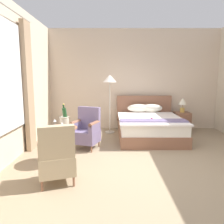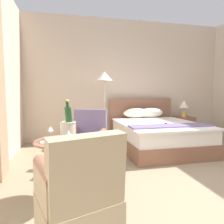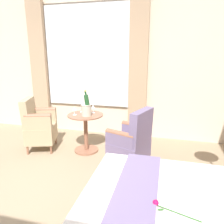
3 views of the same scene
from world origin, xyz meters
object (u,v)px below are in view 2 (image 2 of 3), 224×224
object	(u,v)px
floor_lamp_brass	(104,82)
wine_glass_near_edge	(69,134)
bedside_lamp	(184,106)
armchair_facing_bed	(79,199)
bed	(156,133)
wine_glass_near_bucket	(51,130)
armchair_by_window	(89,142)
champagne_bucket	(68,127)
snack_plate	(48,142)
side_table_round	(63,166)
nightstand	(183,127)

from	to	relation	value
floor_lamp_brass	wine_glass_near_edge	size ratio (longest dim) A/B	11.99
bedside_lamp	armchair_facing_bed	size ratio (longest dim) A/B	0.45
bed	wine_glass_near_edge	world-z (taller)	bed
wine_glass_near_bucket	armchair_by_window	world-z (taller)	armchair_by_window
bedside_lamp	armchair_by_window	distance (m)	3.20
wine_glass_near_edge	champagne_bucket	bearing A→B (deg)	90.44
wine_glass_near_edge	armchair_by_window	world-z (taller)	armchair_by_window
bed	snack_plate	world-z (taller)	bed
side_table_round	champagne_bucket	xyz separation A→B (m)	(0.06, 0.05, 0.44)
wine_glass_near_bucket	armchair_facing_bed	distance (m)	1.05
wine_glass_near_bucket	snack_plate	world-z (taller)	wine_glass_near_bucket
floor_lamp_brass	armchair_facing_bed	world-z (taller)	floor_lamp_brass
bed	nightstand	xyz separation A→B (m)	(1.13, 0.72, -0.03)
armchair_by_window	bed	bearing A→B (deg)	29.44
champagne_bucket	wine_glass_near_bucket	bearing A→B (deg)	166.15
armchair_facing_bed	nightstand	bearing A→B (deg)	48.60
floor_lamp_brass	champagne_bucket	distance (m)	2.50
side_table_round	bed	bearing A→B (deg)	42.21
wine_glass_near_bucket	armchair_by_window	xyz separation A→B (m)	(0.51, 0.79, -0.37)
nightstand	bedside_lamp	world-z (taller)	bedside_lamp
bed	side_table_round	xyz separation A→B (m)	(-1.97, -1.79, 0.06)
champagne_bucket	snack_plate	bearing A→B (deg)	-150.26
bedside_lamp	side_table_round	world-z (taller)	bedside_lamp
bed	floor_lamp_brass	distance (m)	1.65
floor_lamp_brass	snack_plate	world-z (taller)	floor_lamp_brass
champagne_bucket	snack_plate	world-z (taller)	champagne_bucket
bed	armchair_by_window	bearing A→B (deg)	-150.56
floor_lamp_brass	armchair_facing_bed	size ratio (longest dim) A/B	1.79
wine_glass_near_edge	snack_plate	bearing A→B (deg)	155.78
snack_plate	nightstand	bearing A→B (deg)	38.42
floor_lamp_brass	wine_glass_near_bucket	world-z (taller)	floor_lamp_brass
snack_plate	armchair_by_window	xyz separation A→B (m)	(0.53, 0.96, -0.27)
nightstand	snack_plate	xyz separation A→B (m)	(-3.25, -2.58, 0.41)
bed	side_table_round	distance (m)	2.66
floor_lamp_brass	wine_glass_near_bucket	bearing A→B (deg)	-115.09
nightstand	wine_glass_near_bucket	size ratio (longest dim) A/B	3.99
nightstand	champagne_bucket	size ratio (longest dim) A/B	1.29
champagne_bucket	armchair_by_window	size ratio (longest dim) A/B	0.48
wine_glass_near_edge	armchair_by_window	xyz separation A→B (m)	(0.31, 1.06, -0.36)
bed	wine_glass_near_edge	bearing A→B (deg)	-134.22
bedside_lamp	wine_glass_near_bucket	size ratio (longest dim) A/B	2.97
nightstand	bedside_lamp	xyz separation A→B (m)	(-0.00, -0.00, 0.58)
bed	nightstand	distance (m)	1.34
champagne_bucket	snack_plate	distance (m)	0.28
side_table_round	wine_glass_near_edge	xyz separation A→B (m)	(0.06, -0.17, 0.40)
champagne_bucket	wine_glass_near_edge	distance (m)	0.23
armchair_facing_bed	wine_glass_near_bucket	bearing A→B (deg)	105.27
side_table_round	wine_glass_near_edge	size ratio (longest dim) A/B	4.85
armchair_facing_bed	bedside_lamp	bearing A→B (deg)	48.60
nightstand	armchair_by_window	distance (m)	3.17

